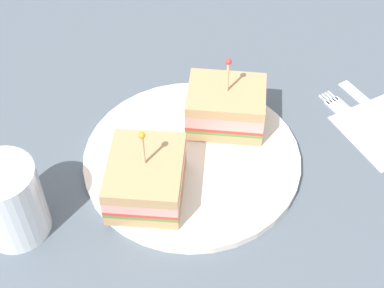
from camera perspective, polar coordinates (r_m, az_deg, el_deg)
name	(u,v)px	position (r cm, az deg, el deg)	size (l,w,h in cm)	color
ground_plane	(192,167)	(67.00, 0.00, -2.30)	(103.92, 103.92, 2.00)	#4C5660
plate	(192,158)	(65.85, 0.00, -1.46)	(25.13, 25.13, 1.01)	silver
sandwich_half_front	(226,107)	(67.36, 3.42, 3.75)	(8.05, 9.76, 9.87)	tan
sandwich_half_back	(146,178)	(60.40, -4.66, -3.42)	(10.31, 8.99, 9.46)	tan
drink_glass	(10,204)	(60.28, -17.85, -5.76)	(6.95, 6.95, 9.01)	beige
napkin	(383,131)	(73.22, 18.65, 1.25)	(10.10, 9.09, 0.15)	white
fork	(349,115)	(73.84, 15.53, 2.81)	(9.90, 9.72, 0.35)	silver
knife	(374,109)	(75.60, 17.83, 3.41)	(10.69, 10.16, 0.35)	silver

